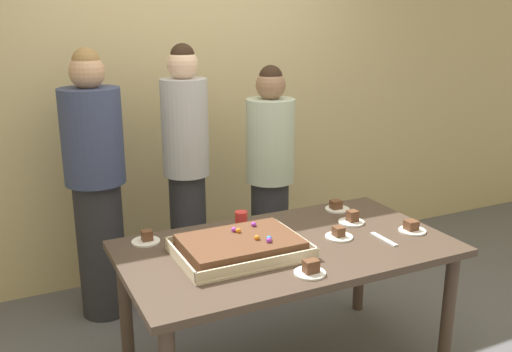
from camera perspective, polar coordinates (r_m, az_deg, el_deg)
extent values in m
cube|color=#CCB784|center=(4.19, -7.46, 10.27)|extent=(8.00, 0.12, 3.00)
cube|color=#47382D|center=(2.94, 3.19, -7.43)|extent=(1.72, 0.95, 0.04)
cylinder|color=#47382D|center=(3.26, 19.06, -13.33)|extent=(0.07, 0.07, 0.72)
cylinder|color=#47382D|center=(3.20, -13.21, -13.38)|extent=(0.07, 0.07, 0.72)
cylinder|color=#47382D|center=(3.79, 10.61, -8.40)|extent=(0.07, 0.07, 0.72)
cube|color=beige|center=(2.82, -1.66, -7.88)|extent=(0.64, 0.46, 0.01)
cube|color=beige|center=(2.62, 0.39, -9.07)|extent=(0.64, 0.01, 0.05)
cube|color=beige|center=(3.00, -3.45, -5.74)|extent=(0.64, 0.01, 0.05)
cube|color=beige|center=(2.71, -7.82, -8.39)|extent=(0.01, 0.46, 0.05)
cube|color=beige|center=(2.94, 3.96, -6.23)|extent=(0.01, 0.46, 0.05)
cube|color=brown|center=(2.80, -1.67, -7.07)|extent=(0.57, 0.39, 0.07)
sphere|color=purple|center=(2.87, -2.27, -5.52)|extent=(0.03, 0.03, 0.03)
sphere|color=orange|center=(2.77, 0.10, -6.34)|extent=(0.03, 0.03, 0.03)
sphere|color=purple|center=(2.73, 1.35, -6.62)|extent=(0.03, 0.03, 0.03)
sphere|color=purple|center=(2.93, -0.23, -4.99)|extent=(0.03, 0.03, 0.03)
sphere|color=#2D84E0|center=(2.76, 1.34, -6.41)|extent=(0.03, 0.03, 0.03)
sphere|color=orange|center=(2.85, -1.83, -5.61)|extent=(0.03, 0.03, 0.03)
cylinder|color=white|center=(2.63, 5.54, -9.87)|extent=(0.15, 0.15, 0.01)
cube|color=brown|center=(2.61, 5.66, -9.18)|extent=(0.07, 0.05, 0.06)
cylinder|color=white|center=(3.27, 9.74, -4.68)|extent=(0.15, 0.15, 0.01)
cube|color=brown|center=(3.26, 9.86, -4.05)|extent=(0.06, 0.05, 0.06)
cylinder|color=white|center=(3.47, 8.33, -3.37)|extent=(0.15, 0.15, 0.01)
cube|color=brown|center=(3.46, 8.20, -2.90)|extent=(0.06, 0.06, 0.05)
cylinder|color=white|center=(3.05, 8.50, -6.19)|extent=(0.15, 0.15, 0.01)
cube|color=brown|center=(3.04, 8.45, -5.64)|extent=(0.05, 0.06, 0.05)
cylinder|color=white|center=(3.22, 15.72, -5.42)|extent=(0.15, 0.15, 0.01)
cube|color=brown|center=(3.21, 15.62, -4.87)|extent=(0.07, 0.06, 0.05)
cylinder|color=white|center=(3.01, -11.23, -6.60)|extent=(0.15, 0.15, 0.01)
cube|color=brown|center=(3.01, -11.11, -5.99)|extent=(0.05, 0.05, 0.05)
cylinder|color=red|center=(3.13, -1.53, -4.54)|extent=(0.07, 0.07, 0.10)
cube|color=silver|center=(3.07, 12.96, -6.33)|extent=(0.03, 0.20, 0.01)
cylinder|color=#28282D|center=(3.79, -15.55, -7.22)|extent=(0.30, 0.30, 0.91)
cylinder|color=#384266|center=(3.57, -16.45, 3.92)|extent=(0.37, 0.37, 0.59)
sphere|color=tan|center=(3.51, -16.96, 10.20)|extent=(0.21, 0.21, 0.21)
sphere|color=olive|center=(3.51, -17.04, 11.15)|extent=(0.17, 0.17, 0.17)
cylinder|color=#28282D|center=(3.98, 1.40, -6.14)|extent=(0.26, 0.26, 0.82)
cylinder|color=#B7C6B2|center=(3.78, 1.47, 3.64)|extent=(0.33, 0.33, 0.57)
sphere|color=#8C664C|center=(3.71, 1.51, 9.28)|extent=(0.20, 0.20, 0.20)
sphere|color=black|center=(3.71, 1.52, 10.12)|extent=(0.16, 0.16, 0.16)
cylinder|color=#28282D|center=(3.87, -6.89, -6.26)|extent=(0.24, 0.24, 0.90)
cylinder|color=#B2B2B7|center=(3.65, -7.30, 4.95)|extent=(0.31, 0.31, 0.63)
sphere|color=beige|center=(3.59, -7.53, 11.28)|extent=(0.20, 0.20, 0.20)
sphere|color=black|center=(3.59, -7.56, 12.14)|extent=(0.15, 0.15, 0.15)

